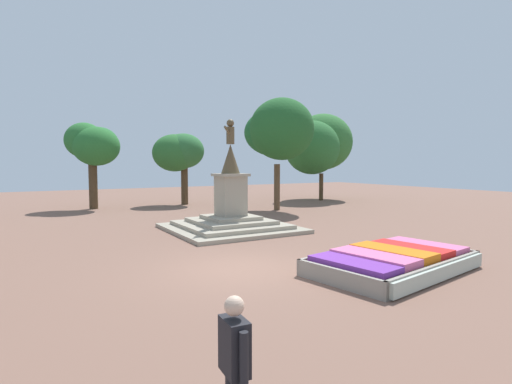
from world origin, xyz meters
The scene contains 8 objects.
ground_plane centered at (0.00, 0.00, 0.00)m, with size 78.79×78.79×0.00m, color brown.
flower_planter centered at (3.62, -2.37, 0.28)m, with size 5.19×3.49×0.62m.
statue_monument centered at (2.82, 6.07, 0.72)m, with size 5.29×5.29×4.93m.
pedestrian_with_handbag centered at (-3.37, -6.28, 0.91)m, with size 0.25×0.73×1.63m.
park_tree_far_left centered at (8.82, 11.19, 5.03)m, with size 4.14×4.98×7.02m.
park_tree_behind_statue centered at (4.70, 17.95, 3.85)m, with size 3.65×3.38×5.16m.
park_tree_far_right centered at (15.91, 15.98, 4.57)m, with size 6.53×5.78×7.15m.
park_tree_street_side centered at (-1.09, 18.08, 4.21)m, with size 3.35×3.45×5.66m.
Camera 1 is at (-5.19, -9.79, 2.97)m, focal length 28.00 mm.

